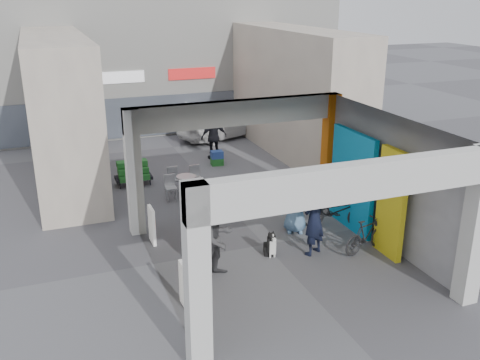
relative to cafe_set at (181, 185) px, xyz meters
name	(u,v)px	position (x,y,z in m)	size (l,w,h in m)	color
ground	(265,245)	(1.10, -4.45, -0.29)	(90.00, 90.00, 0.00)	#55555A
arcade_canopy	(300,170)	(1.64, -5.27, 2.01)	(6.40, 6.45, 6.40)	#BABAB5
far_building	(149,44)	(1.10, 9.54, 3.70)	(18.00, 4.08, 8.00)	white
plaza_bldg_left	(61,109)	(-3.40, 3.05, 2.21)	(2.00, 9.00, 5.00)	beige
plaza_bldg_right	(295,92)	(5.60, 3.05, 2.21)	(2.00, 9.00, 5.00)	beige
bollard_left	(182,205)	(-0.51, -2.06, 0.18)	(0.09, 0.09, 0.94)	gray
bollard_center	(233,200)	(1.03, -2.19, 0.16)	(0.09, 0.09, 0.90)	gray
bollard_right	(285,189)	(2.82, -2.00, 0.20)	(0.09, 0.09, 0.99)	gray
advert_board_near	(185,286)	(-1.65, -6.56, 0.21)	(0.12, 0.55, 1.00)	white
advert_board_far	(152,225)	(-1.65, -3.24, 0.21)	(0.10, 0.55, 1.00)	white
cafe_set	(181,185)	(0.00, 0.00, 0.00)	(1.37, 1.11, 0.83)	#AFB0B4
produce_stand	(133,176)	(-1.31, 1.45, 0.03)	(1.24, 0.67, 0.82)	black
crate_stack	(217,158)	(2.09, 2.52, -0.01)	(0.47, 0.38, 0.56)	#195919
border_collie	(270,245)	(1.00, -5.04, -0.02)	(0.26, 0.50, 0.70)	black
man_with_dog	(314,219)	(2.06, -5.33, 0.67)	(0.70, 0.46, 1.92)	black
man_back_turned	(218,239)	(-0.58, -5.56, 0.68)	(0.94, 0.73, 1.94)	#38383A
man_elderly	(296,204)	(2.22, -3.97, 0.54)	(0.81, 0.53, 1.66)	#5981AE
man_crates	(214,137)	(2.23, 3.31, 0.62)	(1.07, 0.44, 1.82)	black
bicycle_front	(336,210)	(3.40, -4.16, 0.24)	(0.71, 2.03, 1.07)	black
bicycle_rear	(367,235)	(3.40, -5.71, 0.16)	(0.43, 1.51, 0.91)	black
white_van	(222,122)	(3.59, 6.28, 0.42)	(1.69, 4.20, 1.43)	silver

